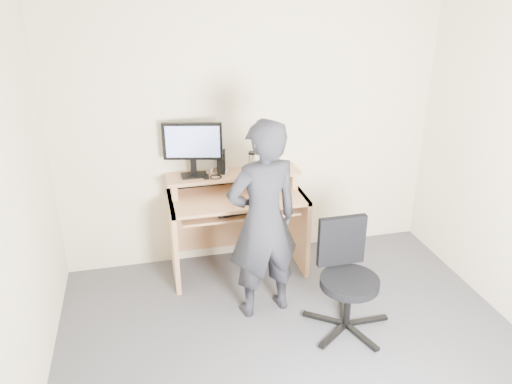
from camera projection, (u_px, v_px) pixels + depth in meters
name	position (u px, v px, depth m)	size (l,w,h in m)	color
ground	(308.00, 375.00, 3.45)	(3.50, 3.50, 0.00)	#4E4E53
back_wall	(251.00, 130.00, 4.51)	(3.50, 0.02, 2.50)	beige
desk	(236.00, 213.00, 4.55)	(1.20, 0.60, 0.91)	tan
monitor	(193.00, 145.00, 4.28)	(0.51, 0.15, 0.49)	black
external_drive	(221.00, 162.00, 4.44)	(0.07, 0.13, 0.20)	black
travel_mug	(252.00, 162.00, 4.49)	(0.07, 0.07, 0.16)	silver
smartphone	(257.00, 173.00, 4.46)	(0.07, 0.13, 0.01)	black
charger	(206.00, 177.00, 4.33)	(0.04, 0.04, 0.04)	black
headphones	(219.00, 170.00, 4.50)	(0.16, 0.16, 0.02)	silver
keyboard	(241.00, 209.00, 4.36)	(0.46, 0.18, 0.03)	black
mouse	(264.00, 196.00, 4.35)	(0.10, 0.06, 0.04)	black
office_chair	(346.00, 273.00, 3.79)	(0.65, 0.68, 0.85)	black
person	(263.00, 221.00, 3.82)	(0.59, 0.39, 1.62)	black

